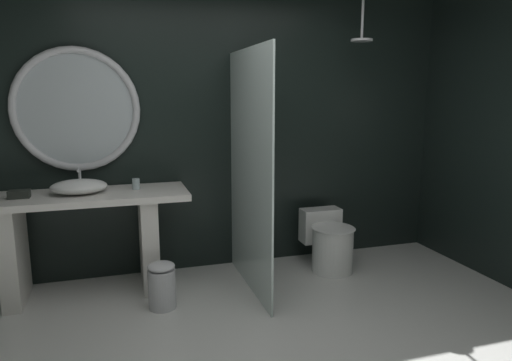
# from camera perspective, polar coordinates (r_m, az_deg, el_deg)

# --- Properties ---
(back_wall_panel) EXTENTS (4.80, 0.10, 2.60)m
(back_wall_panel) POSITION_cam_1_polar(r_m,az_deg,el_deg) (4.31, -5.62, 6.26)
(back_wall_panel) COLOR black
(back_wall_panel) RESTS_ON ground_plane
(side_wall_right) EXTENTS (0.10, 2.47, 2.60)m
(side_wall_right) POSITION_cam_1_polar(r_m,az_deg,el_deg) (4.45, 29.16, 5.09)
(side_wall_right) COLOR black
(side_wall_right) RESTS_ON ground_plane
(vanity_counter) EXTENTS (1.69, 0.60, 0.84)m
(vanity_counter) POSITION_cam_1_polar(r_m,az_deg,el_deg) (4.01, -20.66, -5.89)
(vanity_counter) COLOR silver
(vanity_counter) RESTS_ON ground_plane
(vessel_sink) EXTENTS (0.44, 0.36, 0.19)m
(vessel_sink) POSITION_cam_1_polar(r_m,az_deg,el_deg) (3.95, -21.08, -0.70)
(vessel_sink) COLOR white
(vessel_sink) RESTS_ON vanity_counter
(tumbler_cup) EXTENTS (0.06, 0.06, 0.09)m
(tumbler_cup) POSITION_cam_1_polar(r_m,az_deg,el_deg) (3.97, -14.63, -0.42)
(tumbler_cup) COLOR silver
(tumbler_cup) RESTS_ON vanity_counter
(tissue_box) EXTENTS (0.15, 0.10, 0.06)m
(tissue_box) POSITION_cam_1_polar(r_m,az_deg,el_deg) (3.97, -27.27, -1.51)
(tissue_box) COLOR #282D28
(tissue_box) RESTS_ON vanity_counter
(round_wall_mirror) EXTENTS (1.03, 0.06, 1.03)m
(round_wall_mirror) POSITION_cam_1_polar(r_m,az_deg,el_deg) (4.14, -21.33, 8.16)
(round_wall_mirror) COLOR silver
(shower_glass_panel) EXTENTS (0.02, 1.18, 1.99)m
(shower_glass_panel) POSITION_cam_1_polar(r_m,az_deg,el_deg) (3.78, -0.80, 1.00)
(shower_glass_panel) COLOR silver
(shower_glass_panel) RESTS_ON ground_plane
(rain_shower_head) EXTENTS (0.20, 0.20, 0.41)m
(rain_shower_head) POSITION_cam_1_polar(r_m,az_deg,el_deg) (4.45, 12.97, 17.14)
(rain_shower_head) COLOR silver
(toilet) EXTENTS (0.40, 0.59, 0.53)m
(toilet) POSITION_cam_1_polar(r_m,az_deg,el_deg) (4.41, 9.06, -7.56)
(toilet) COLOR white
(toilet) RESTS_ON ground_plane
(waste_bin) EXTENTS (0.21, 0.21, 0.37)m
(waste_bin) POSITION_cam_1_polar(r_m,az_deg,el_deg) (3.70, -11.58, -12.55)
(waste_bin) COLOR silver
(waste_bin) RESTS_ON ground_plane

